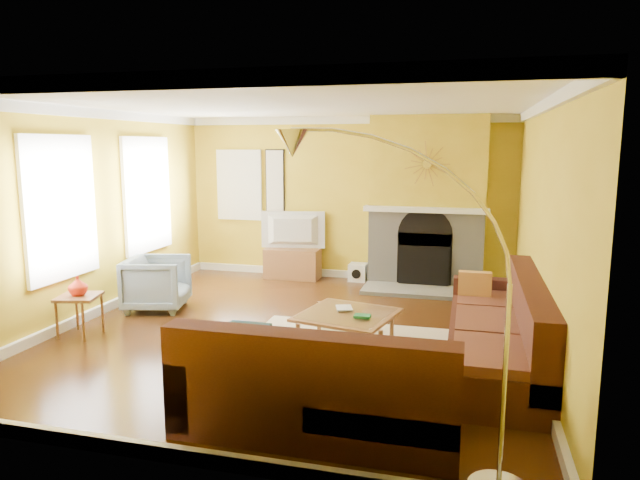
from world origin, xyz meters
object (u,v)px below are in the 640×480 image
(sectional_sofa, at_px, (389,327))
(arc_lamp, at_px, (404,315))
(side_table, at_px, (80,316))
(armchair, at_px, (157,283))
(coffee_table, at_px, (347,329))
(media_console, at_px, (293,263))

(sectional_sofa, bearing_deg, arc_lamp, -79.87)
(side_table, bearing_deg, armchair, 76.03)
(sectional_sofa, relative_size, coffee_table, 3.69)
(armchair, distance_m, side_table, 1.27)
(media_console, height_order, side_table, media_console)
(side_table, bearing_deg, coffee_table, 8.08)
(side_table, relative_size, arc_lamp, 0.21)
(media_console, distance_m, armchair, 2.58)
(coffee_table, height_order, arc_lamp, arc_lamp)
(coffee_table, xyz_separation_m, arc_lamp, (0.89, -2.47, 0.97))
(media_console, xyz_separation_m, side_table, (-1.55, -3.48, -0.01))
(sectional_sofa, bearing_deg, media_console, 120.74)
(armchair, bearing_deg, media_console, -42.40)
(sectional_sofa, height_order, arc_lamp, arc_lamp)
(coffee_table, bearing_deg, arc_lamp, -70.23)
(armchair, distance_m, arc_lamp, 5.01)
(armchair, relative_size, side_table, 1.64)
(coffee_table, distance_m, armchair, 2.94)
(armchair, xyz_separation_m, side_table, (-0.30, -1.23, -0.12))
(sectional_sofa, distance_m, arc_lamp, 2.07)
(armchair, bearing_deg, side_table, 152.44)
(arc_lamp, bearing_deg, side_table, 153.26)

